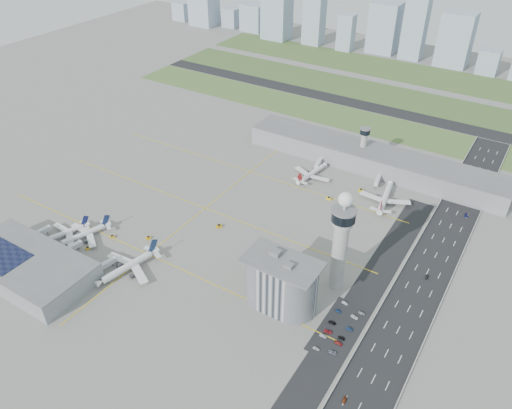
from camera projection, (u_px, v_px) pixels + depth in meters
The scene contains 62 objects.
ground at pixel (227, 250), 319.42m from camera, with size 1000.00×1000.00×0.00m, color gray.
grass_strip_0 at pixel (342, 117), 484.93m from camera, with size 480.00×50.00×0.08m, color #4D6E34.
grass_strip_1 at pixel (371, 92), 537.19m from camera, with size 480.00×60.00×0.08m, color #3F5D2C.
grass_strip_2 at pixel (395, 70), 592.95m from camera, with size 480.00×70.00×0.08m, color #486831.
runway at pixel (357, 104), 510.70m from camera, with size 480.00×22.00×0.10m, color black.
highway at pixel (402, 323), 269.20m from camera, with size 28.00×500.00×0.10m, color black.
barrier_left at pixel (377, 312), 275.00m from camera, with size 0.60×500.00×1.20m, color #9E9E99.
barrier_right at pixel (428, 333), 262.78m from camera, with size 0.60×500.00×1.20m, color #9E9E99.
landside_road at pixel (351, 316), 273.15m from camera, with size 18.00×260.00×0.08m, color black.
parking_lot at pixel (339, 329), 265.65m from camera, with size 20.00×44.00×0.10m, color black.
taxiway_line_h_0 at pixel (148, 254), 315.96m from camera, with size 260.00×0.60×0.01m, color yellow.
taxiway_line_h_1 at pixel (205, 208), 357.78m from camera, with size 260.00×0.60×0.01m, color yellow.
taxiway_line_h_2 at pixel (250, 172), 399.59m from camera, with size 260.00×0.60×0.01m, color yellow.
taxiway_line_v at pixel (205, 208), 357.78m from camera, with size 0.60×260.00×0.01m, color yellow.
control_tower at pixel (341, 238), 273.63m from camera, with size 14.00×14.00×64.50m.
secondary_tower at pixel (364, 143), 400.16m from camera, with size 8.60×8.60×31.90m.
admin_building at pixel (281, 283), 272.69m from camera, with size 42.00×24.00×33.50m.
terminal_pier at pixel (373, 159), 400.61m from camera, with size 210.00×32.00×15.80m.
near_terminal at pixel (27, 266), 297.03m from camera, with size 84.00×42.00×13.00m.
airplane_near_a at pixel (63, 231), 327.77m from camera, with size 35.39×30.08×9.91m, color white, non-canonical shape.
airplane_near_b at pixel (83, 232), 326.48m from camera, with size 38.07×32.36×10.66m, color white, non-canonical shape.
airplane_near_c at pixel (126, 263), 299.30m from camera, with size 45.17×38.40×12.65m, color white, non-canonical shape.
airplane_far_a at pixel (312, 171), 390.56m from camera, with size 37.96×32.27×10.63m, color white, non-canonical shape.
airplane_far_b at pixel (386, 194), 361.82m from camera, with size 43.94×37.35×12.30m, color white, non-canonical shape.
jet_bridge_near_0 at pixel (31, 238), 324.60m from camera, with size 14.00×3.00×5.70m, color silver, non-canonical shape.
jet_bridge_near_1 at pixel (62, 254), 311.50m from camera, with size 14.00×3.00×5.70m, color silver, non-canonical shape.
jet_bridge_near_2 at pixel (96, 272), 298.41m from camera, with size 14.00×3.00×5.70m, color silver, non-canonical shape.
jet_bridge_far_0 at pixel (321, 160), 408.91m from camera, with size 14.00×3.00×5.70m, color silver, non-canonical shape.
jet_bridge_far_1 at pixel (379, 177), 387.09m from camera, with size 14.00×3.00×5.70m, color silver, non-canonical shape.
tug_0 at pixel (87, 248), 319.76m from camera, with size 1.94×2.82×1.64m, color orange, non-canonical shape.
tug_1 at pixel (112, 236), 329.46m from camera, with size 2.19×3.18×1.85m, color gold, non-canonical shape.
tug_2 at pixel (148, 238), 328.46m from camera, with size 2.14×3.11×1.81m, color #EAA609, non-canonical shape.
tug_3 at pixel (219, 226), 338.71m from camera, with size 2.52×3.67×2.13m, color orange, non-canonical shape.
tug_4 at pixel (329, 198), 366.60m from camera, with size 2.41×3.51×2.04m, color yellow, non-canonical shape.
tug_5 at pixel (361, 190), 375.48m from camera, with size 2.50×3.63×2.11m, color #DDBF0D, non-canonical shape.
car_lot_0 at pixel (316, 348), 254.34m from camera, with size 1.43×3.55×1.21m, color silver.
car_lot_1 at pixel (323, 336), 260.98m from camera, with size 1.34×3.83×1.26m, color #9FA3B2.
car_lot_2 at pixel (328, 332), 263.42m from camera, with size 2.06×4.47×1.24m, color maroon.
car_lot_3 at pixel (332, 323), 268.48m from camera, with size 1.66×4.09×1.19m, color black.
car_lot_4 at pixel (338, 311), 275.50m from camera, with size 1.30×3.22×1.10m, color navy.
car_lot_5 at pixel (345, 303), 280.40m from camera, with size 1.25×3.58×1.18m, color silver.
car_lot_6 at pixel (333, 352), 252.27m from camera, with size 2.01×4.36×1.21m, color gray.
car_lot_7 at pixel (339, 343), 257.08m from camera, with size 1.78×4.38×1.27m, color maroon.
car_lot_8 at pixel (342, 338), 259.78m from camera, with size 1.52×3.78×1.29m, color black.
car_lot_9 at pixel (349, 329), 264.76m from camera, with size 1.39×3.98×1.31m, color #152948.
car_lot_10 at pixel (355, 317), 271.80m from camera, with size 1.99×4.31×1.20m, color white.
car_lot_11 at pixel (362, 313), 274.08m from camera, with size 1.68×4.13×1.20m, color gray.
car_hw_0 at pixel (344, 400), 230.05m from camera, with size 1.52×3.78×1.29m, color maroon.
car_hw_1 at pixel (427, 277), 297.87m from camera, with size 1.33×3.80×1.25m, color black.
car_hw_2 at pixel (466, 215), 349.63m from camera, with size 2.07×4.48×1.25m, color #141754.
car_hw_4 at pixel (469, 172), 398.43m from camera, with size 1.39×3.45×1.18m, color gray.
skyline_bldg_0 at pixel (182, 11), 770.61m from camera, with size 24.05×19.24×26.50m, color #9EADC1.
skyline_bldg_1 at pixel (203, 2), 736.32m from camera, with size 37.63×30.10×65.60m, color #9EADC1.
skyline_bldg_2 at pixel (231, 18), 738.68m from camera, with size 22.81×18.25×26.79m, color #9EADC1.
skyline_bldg_3 at pixel (253, 18), 719.74m from camera, with size 32.30×25.84×36.93m, color #9EADC1.
skyline_bldg_4 at pixel (277, 16), 680.83m from camera, with size 35.81×28.65×60.36m, color #9EADC1.
skyline_bldg_5 at pixel (314, 18), 658.36m from camera, with size 25.49×20.39×66.89m, color #9EADC1.
skyline_bldg_6 at pixel (346, 33), 642.61m from camera, with size 20.04×16.03×45.20m, color #9EADC1.
skyline_bldg_7 at pixel (384, 28), 632.41m from camera, with size 35.76×28.61×61.22m, color #9EADC1.
skyline_bldg_8 at pixel (416, 24), 604.92m from camera, with size 26.33×21.06×83.39m, color #9EADC1.
skyline_bldg_9 at pixel (456, 39), 589.82m from camera, with size 36.96×29.57×62.11m, color #9EADC1.
skyline_bldg_10 at pixel (488, 62), 574.81m from camera, with size 23.01×18.41×27.75m, color #9EADC1.
Camera 1 is at (146.31, -198.65, 205.81)m, focal length 35.00 mm.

